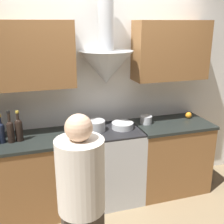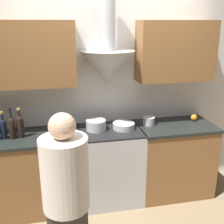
{
  "view_description": "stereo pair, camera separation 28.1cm",
  "coord_description": "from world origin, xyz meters",
  "px_view_note": "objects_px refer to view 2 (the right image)",
  "views": [
    {
      "loc": [
        -0.89,
        -2.6,
        2.13
      ],
      "look_at": [
        0.0,
        0.24,
        1.17
      ],
      "focal_mm": 45.0,
      "sensor_mm": 36.0,
      "label": 1
    },
    {
      "loc": [
        -0.61,
        -2.67,
        2.13
      ],
      "look_at": [
        0.0,
        0.24,
        1.17
      ],
      "focal_mm": 45.0,
      "sensor_mm": 36.0,
      "label": 2
    }
  ],
  "objects_px": {
    "wine_bottle_5": "(12,127)",
    "wine_bottle_6": "(20,125)",
    "wine_bottle_4": "(3,128)",
    "person_foreground_left": "(67,203)",
    "mixing_bowl": "(124,126)",
    "orange_fruit": "(194,117)",
    "stove_range": "(110,164)",
    "saucepan": "(149,121)",
    "stock_pot": "(96,125)"
  },
  "relations": [
    {
      "from": "wine_bottle_4",
      "to": "person_foreground_left",
      "type": "distance_m",
      "value": 1.34
    },
    {
      "from": "mixing_bowl",
      "to": "wine_bottle_5",
      "type": "bearing_deg",
      "value": -178.33
    },
    {
      "from": "stock_pot",
      "to": "wine_bottle_4",
      "type": "bearing_deg",
      "value": -177.39
    },
    {
      "from": "stove_range",
      "to": "person_foreground_left",
      "type": "distance_m",
      "value": 1.39
    },
    {
      "from": "wine_bottle_6",
      "to": "mixing_bowl",
      "type": "xyz_separation_m",
      "value": [
        1.17,
        0.02,
        -0.1
      ]
    },
    {
      "from": "stock_pot",
      "to": "orange_fruit",
      "type": "relative_size",
      "value": 2.77
    },
    {
      "from": "stove_range",
      "to": "person_foreground_left",
      "type": "height_order",
      "value": "person_foreground_left"
    },
    {
      "from": "stock_pot",
      "to": "saucepan",
      "type": "height_order",
      "value": "stock_pot"
    },
    {
      "from": "orange_fruit",
      "to": "stock_pot",
      "type": "bearing_deg",
      "value": -177.17
    },
    {
      "from": "wine_bottle_6",
      "to": "wine_bottle_5",
      "type": "bearing_deg",
      "value": -167.32
    },
    {
      "from": "wine_bottle_6",
      "to": "saucepan",
      "type": "xyz_separation_m",
      "value": [
        1.5,
        0.09,
        -0.09
      ]
    },
    {
      "from": "stock_pot",
      "to": "orange_fruit",
      "type": "bearing_deg",
      "value": 2.83
    },
    {
      "from": "person_foreground_left",
      "to": "orange_fruit",
      "type": "bearing_deg",
      "value": 37.5
    },
    {
      "from": "wine_bottle_6",
      "to": "stock_pot",
      "type": "xyz_separation_m",
      "value": [
        0.84,
        0.04,
        -0.08
      ]
    },
    {
      "from": "wine_bottle_5",
      "to": "wine_bottle_6",
      "type": "xyz_separation_m",
      "value": [
        0.08,
        0.02,
        0.0
      ]
    },
    {
      "from": "wine_bottle_6",
      "to": "saucepan",
      "type": "height_order",
      "value": "wine_bottle_6"
    },
    {
      "from": "saucepan",
      "to": "stove_range",
      "type": "bearing_deg",
      "value": -171.79
    },
    {
      "from": "mixing_bowl",
      "to": "stove_range",
      "type": "bearing_deg",
      "value": -179.18
    },
    {
      "from": "wine_bottle_4",
      "to": "saucepan",
      "type": "height_order",
      "value": "wine_bottle_4"
    },
    {
      "from": "mixing_bowl",
      "to": "person_foreground_left",
      "type": "xyz_separation_m",
      "value": [
        -0.74,
        -1.21,
        -0.11
      ]
    },
    {
      "from": "wine_bottle_6",
      "to": "person_foreground_left",
      "type": "relative_size",
      "value": 0.21
    },
    {
      "from": "stove_range",
      "to": "wine_bottle_4",
      "type": "height_order",
      "value": "wine_bottle_4"
    },
    {
      "from": "stove_range",
      "to": "mixing_bowl",
      "type": "bearing_deg",
      "value": 0.82
    },
    {
      "from": "wine_bottle_4",
      "to": "stock_pot",
      "type": "height_order",
      "value": "wine_bottle_4"
    },
    {
      "from": "stove_range",
      "to": "person_foreground_left",
      "type": "xyz_separation_m",
      "value": [
        -0.58,
        -1.2,
        0.39
      ]
    },
    {
      "from": "mixing_bowl",
      "to": "orange_fruit",
      "type": "bearing_deg",
      "value": 5.37
    },
    {
      "from": "stove_range",
      "to": "saucepan",
      "type": "xyz_separation_m",
      "value": [
        0.5,
        0.07,
        0.51
      ]
    },
    {
      "from": "wine_bottle_4",
      "to": "mixing_bowl",
      "type": "distance_m",
      "value": 1.34
    },
    {
      "from": "stove_range",
      "to": "wine_bottle_6",
      "type": "xyz_separation_m",
      "value": [
        -1.0,
        -0.02,
        0.59
      ]
    },
    {
      "from": "mixing_bowl",
      "to": "wine_bottle_4",
      "type": "bearing_deg",
      "value": -179.14
    },
    {
      "from": "wine_bottle_4",
      "to": "person_foreground_left",
      "type": "xyz_separation_m",
      "value": [
        0.6,
        -1.19,
        -0.2
      ]
    },
    {
      "from": "stove_range",
      "to": "wine_bottle_5",
      "type": "distance_m",
      "value": 1.24
    },
    {
      "from": "orange_fruit",
      "to": "person_foreground_left",
      "type": "xyz_separation_m",
      "value": [
        -1.69,
        -1.3,
        -0.11
      ]
    },
    {
      "from": "stock_pot",
      "to": "saucepan",
      "type": "distance_m",
      "value": 0.66
    },
    {
      "from": "stock_pot",
      "to": "mixing_bowl",
      "type": "relative_size",
      "value": 0.89
    },
    {
      "from": "stove_range",
      "to": "wine_bottle_6",
      "type": "distance_m",
      "value": 1.16
    },
    {
      "from": "stove_range",
      "to": "wine_bottle_6",
      "type": "relative_size",
      "value": 2.78
    },
    {
      "from": "wine_bottle_4",
      "to": "wine_bottle_6",
      "type": "relative_size",
      "value": 0.92
    },
    {
      "from": "wine_bottle_5",
      "to": "orange_fruit",
      "type": "xyz_separation_m",
      "value": [
        2.2,
        0.13,
        -0.09
      ]
    },
    {
      "from": "mixing_bowl",
      "to": "orange_fruit",
      "type": "relative_size",
      "value": 3.11
    },
    {
      "from": "wine_bottle_5",
      "to": "stock_pot",
      "type": "xyz_separation_m",
      "value": [
        0.92,
        0.06,
        -0.07
      ]
    },
    {
      "from": "wine_bottle_5",
      "to": "wine_bottle_6",
      "type": "distance_m",
      "value": 0.09
    },
    {
      "from": "stove_range",
      "to": "wine_bottle_5",
      "type": "bearing_deg",
      "value": -178.2
    },
    {
      "from": "stove_range",
      "to": "wine_bottle_4",
      "type": "bearing_deg",
      "value": -179.14
    },
    {
      "from": "wine_bottle_5",
      "to": "stock_pot",
      "type": "relative_size",
      "value": 1.49
    },
    {
      "from": "wine_bottle_5",
      "to": "person_foreground_left",
      "type": "xyz_separation_m",
      "value": [
        0.51,
        -1.17,
        -0.21
      ]
    },
    {
      "from": "stove_range",
      "to": "stock_pot",
      "type": "relative_size",
      "value": 4.0
    },
    {
      "from": "mixing_bowl",
      "to": "saucepan",
      "type": "distance_m",
      "value": 0.34
    },
    {
      "from": "wine_bottle_4",
      "to": "person_foreground_left",
      "type": "relative_size",
      "value": 0.2
    },
    {
      "from": "wine_bottle_4",
      "to": "stock_pot",
      "type": "relative_size",
      "value": 1.32
    }
  ]
}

